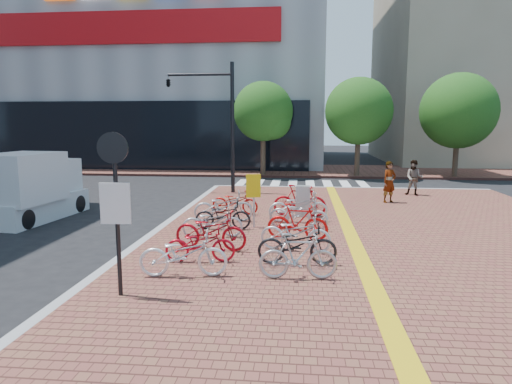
# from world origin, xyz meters

# --- Properties ---
(ground) EXTENTS (120.00, 120.00, 0.00)m
(ground) POSITION_xyz_m (0.00, 0.00, 0.00)
(ground) COLOR black
(ground) RESTS_ON ground
(sidewalk) EXTENTS (14.00, 34.00, 0.15)m
(sidewalk) POSITION_xyz_m (3.00, -5.00, 0.07)
(sidewalk) COLOR brown
(sidewalk) RESTS_ON ground
(tactile_strip) EXTENTS (0.40, 34.00, 0.01)m
(tactile_strip) POSITION_xyz_m (2.00, -5.00, 0.16)
(tactile_strip) COLOR gold
(tactile_strip) RESTS_ON sidewalk
(kerb_west) EXTENTS (0.25, 34.00, 0.15)m
(kerb_west) POSITION_xyz_m (-4.00, -5.00, 0.08)
(kerb_west) COLOR gray
(kerb_west) RESTS_ON ground
(kerb_north) EXTENTS (14.00, 0.25, 0.15)m
(kerb_north) POSITION_xyz_m (3.00, 12.00, 0.08)
(kerb_north) COLOR gray
(kerb_north) RESTS_ON ground
(far_sidewalk) EXTENTS (70.00, 8.00, 0.15)m
(far_sidewalk) POSITION_xyz_m (0.00, 21.00, 0.07)
(far_sidewalk) COLOR brown
(far_sidewalk) RESTS_ON ground
(department_store) EXTENTS (36.00, 24.27, 28.00)m
(department_store) POSITION_xyz_m (-15.99, 31.95, 13.98)
(department_store) COLOR gray
(department_store) RESTS_ON ground
(building_beige) EXTENTS (20.00, 18.00, 18.00)m
(building_beige) POSITION_xyz_m (18.00, 32.00, 9.00)
(building_beige) COLOR gray
(building_beige) RESTS_ON ground
(crosswalk) EXTENTS (7.50, 4.00, 0.01)m
(crosswalk) POSITION_xyz_m (0.50, 14.00, 0.01)
(crosswalk) COLOR silver
(crosswalk) RESTS_ON ground
(street_trees) EXTENTS (16.20, 4.60, 6.35)m
(street_trees) POSITION_xyz_m (5.04, 17.45, 4.10)
(street_trees) COLOR #38281E
(street_trees) RESTS_ON far_sidewalk
(bike_0) EXTENTS (1.99, 0.92, 1.00)m
(bike_0) POSITION_xyz_m (-2.03, -2.50, 0.65)
(bike_0) COLOR white
(bike_0) RESTS_ON sidewalk
(bike_1) EXTENTS (1.74, 0.80, 0.88)m
(bike_1) POSITION_xyz_m (-1.90, -1.43, 0.59)
(bike_1) COLOR #B60D1D
(bike_1) RESTS_ON sidewalk
(bike_2) EXTENTS (2.05, 0.98, 1.03)m
(bike_2) POSITION_xyz_m (-1.86, -0.33, 0.67)
(bike_2) COLOR #9F0B15
(bike_2) RESTS_ON sidewalk
(bike_3) EXTENTS (1.85, 0.92, 0.93)m
(bike_3) POSITION_xyz_m (-2.07, 0.96, 0.61)
(bike_3) COLOR silver
(bike_3) RESTS_ON sidewalk
(bike_4) EXTENTS (1.77, 0.71, 0.91)m
(bike_4) POSITION_xyz_m (-1.94, 2.00, 0.61)
(bike_4) COLOR black
(bike_4) RESTS_ON sidewalk
(bike_5) EXTENTS (2.09, 1.07, 1.05)m
(bike_5) POSITION_xyz_m (-2.12, 3.13, 0.67)
(bike_5) COLOR silver
(bike_5) RESTS_ON sidewalk
(bike_6) EXTENTS (1.82, 0.87, 0.92)m
(bike_6) POSITION_xyz_m (-1.92, 4.46, 0.61)
(bike_6) COLOR #A70F0B
(bike_6) RESTS_ON sidewalk
(bike_7) EXTENTS (1.71, 0.58, 1.01)m
(bike_7) POSITION_xyz_m (0.45, -2.43, 0.65)
(bike_7) COLOR #A8A8AC
(bike_7) RESTS_ON sidewalk
(bike_8) EXTENTS (1.89, 0.73, 0.98)m
(bike_8) POSITION_xyz_m (0.42, -1.38, 0.64)
(bike_8) COLOR black
(bike_8) RESTS_ON sidewalk
(bike_9) EXTENTS (1.95, 0.96, 0.98)m
(bike_9) POSITION_xyz_m (0.37, -0.25, 0.64)
(bike_9) COLOR silver
(bike_9) RESTS_ON sidewalk
(bike_10) EXTENTS (1.80, 0.72, 1.05)m
(bike_10) POSITION_xyz_m (0.41, 0.91, 0.67)
(bike_10) COLOR red
(bike_10) RESTS_ON sidewalk
(bike_11) EXTENTS (1.98, 1.01, 0.99)m
(bike_11) POSITION_xyz_m (0.43, 2.24, 0.65)
(bike_11) COLOR #BCBCC1
(bike_11) RESTS_ON sidewalk
(bike_12) EXTENTS (2.09, 0.98, 1.06)m
(bike_12) POSITION_xyz_m (0.41, 3.33, 0.68)
(bike_12) COLOR silver
(bike_12) RESTS_ON sidewalk
(bike_13) EXTENTS (1.92, 0.67, 1.14)m
(bike_13) POSITION_xyz_m (0.45, 4.28, 0.72)
(bike_13) COLOR #AD0C16
(bike_13) RESTS_ON sidewalk
(pedestrian_a) EXTENTS (0.76, 0.68, 1.74)m
(pedestrian_a) POSITION_xyz_m (4.17, 7.55, 1.02)
(pedestrian_a) COLOR gray
(pedestrian_a) RESTS_ON sidewalk
(pedestrian_b) EXTENTS (0.96, 0.86, 1.63)m
(pedestrian_b) POSITION_xyz_m (5.68, 9.64, 0.97)
(pedestrian_b) COLOR #484C5B
(pedestrian_b) RESTS_ON sidewalk
(utility_box) EXTENTS (0.52, 0.38, 1.10)m
(utility_box) POSITION_xyz_m (0.56, 4.31, 0.70)
(utility_box) COLOR #B8B8BD
(utility_box) RESTS_ON sidewalk
(yellow_sign) EXTENTS (0.46, 0.17, 1.72)m
(yellow_sign) POSITION_xyz_m (-1.00, 2.37, 1.34)
(yellow_sign) COLOR #B7B7BC
(yellow_sign) RESTS_ON sidewalk
(notice_sign) EXTENTS (0.59, 0.15, 3.16)m
(notice_sign) POSITION_xyz_m (-2.97, -3.73, 2.14)
(notice_sign) COLOR black
(notice_sign) RESTS_ON sidewalk
(traffic_light_pole) EXTENTS (3.29, 1.27, 6.13)m
(traffic_light_pole) POSITION_xyz_m (-4.21, 9.73, 4.38)
(traffic_light_pole) COLOR black
(traffic_light_pole) RESTS_ON sidewalk
(box_truck) EXTENTS (2.22, 4.38, 2.45)m
(box_truck) POSITION_xyz_m (-9.16, 3.47, 1.15)
(box_truck) COLOR silver
(box_truck) RESTS_ON ground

